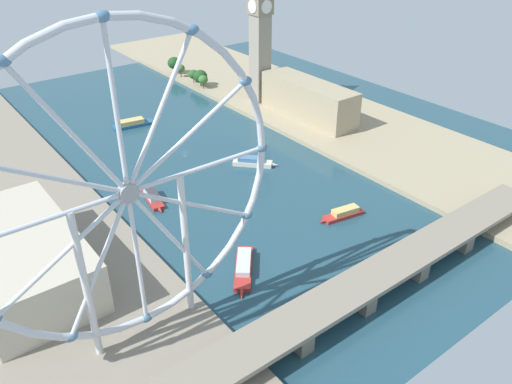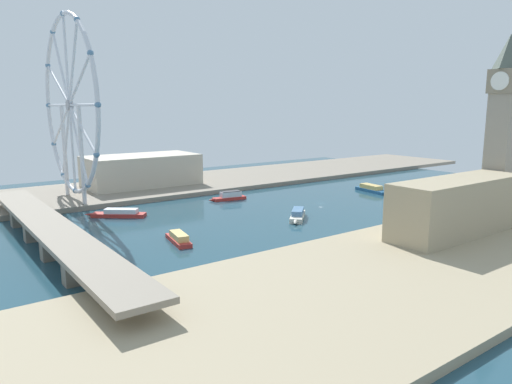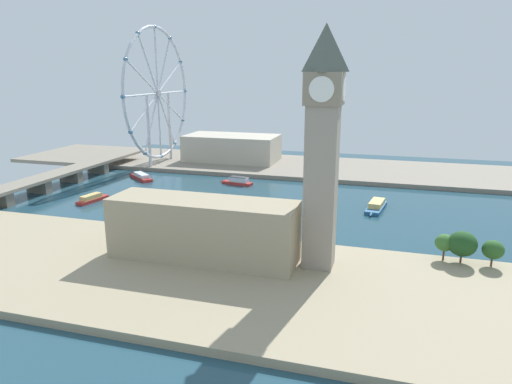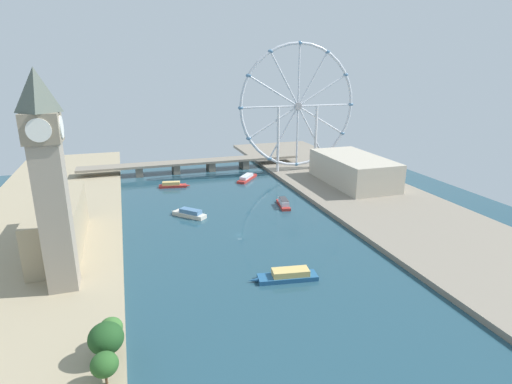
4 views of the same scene
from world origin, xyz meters
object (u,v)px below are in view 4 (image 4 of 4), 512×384
at_px(parliament_block, 59,224).
at_px(tour_boat_3, 173,185).
at_px(tour_boat_0, 189,213).
at_px(tour_boat_2, 288,275).
at_px(clock_tower, 50,181).
at_px(river_bridge, 193,163).
at_px(tour_boat_4, 247,178).
at_px(ferris_wheel, 298,107).
at_px(riverside_hall, 353,170).
at_px(tour_boat_1, 283,203).

distance_m(parliament_block, tour_boat_3, 126.13).
distance_m(tour_boat_0, tour_boat_2, 101.59).
bearing_deg(tour_boat_2, tour_boat_0, -64.45).
bearing_deg(tour_boat_3, clock_tower, -102.90).
xyz_separation_m(river_bridge, tour_boat_3, (-25.03, -47.02, -5.54)).
bearing_deg(tour_boat_4, clock_tower, 179.17).
xyz_separation_m(ferris_wheel, riverside_hall, (26.14, -54.60, -45.83)).
height_order(ferris_wheel, tour_boat_4, ferris_wheel).
distance_m(clock_tower, tour_boat_0, 113.34).
relative_size(tour_boat_0, tour_boat_4, 0.78).
bearing_deg(ferris_wheel, parliament_block, -147.79).
height_order(tour_boat_0, tour_boat_3, tour_boat_0).
relative_size(parliament_block, riverside_hall, 0.98).
height_order(riverside_hall, tour_boat_1, riverside_hall).
distance_m(riverside_hall, tour_boat_3, 146.51).
bearing_deg(riverside_hall, tour_boat_1, -157.75).
xyz_separation_m(riverside_hall, tour_boat_0, (-137.75, -29.59, -11.79)).
xyz_separation_m(clock_tower, tour_boat_3, (64.06, 150.31, -48.69)).
height_order(clock_tower, ferris_wheel, ferris_wheel).
bearing_deg(ferris_wheel, tour_boat_3, -173.86).
bearing_deg(tour_boat_4, parliament_block, 167.53).
height_order(tour_boat_2, tour_boat_4, tour_boat_2).
distance_m(tour_boat_0, tour_boat_3, 72.00).
xyz_separation_m(parliament_block, ferris_wheel, (184.04, 115.96, 44.32)).
distance_m(ferris_wheel, riverside_hall, 75.93).
height_order(parliament_block, tour_boat_2, parliament_block).
bearing_deg(tour_boat_1, ferris_wheel, -18.95).
height_order(clock_tower, tour_boat_1, clock_tower).
height_order(tour_boat_2, tour_boat_3, tour_boat_2).
relative_size(tour_boat_3, tour_boat_4, 0.88).
height_order(clock_tower, tour_boat_3, clock_tower).
distance_m(tour_boat_0, tour_boat_1, 66.19).
bearing_deg(clock_tower, parliament_block, 97.81).
height_order(clock_tower, riverside_hall, clock_tower).
bearing_deg(tour_boat_2, riverside_hall, -122.10).
height_order(riverside_hall, tour_boat_3, riverside_hall).
relative_size(ferris_wheel, river_bridge, 0.55).
height_order(tour_boat_0, tour_boat_2, tour_boat_0).
xyz_separation_m(ferris_wheel, tour_boat_2, (-81.42, -181.18, -57.76)).
relative_size(tour_boat_1, tour_boat_4, 0.89).
bearing_deg(ferris_wheel, tour_boat_4, -169.98).
bearing_deg(ferris_wheel, tour_boat_1, -118.44).
xyz_separation_m(ferris_wheel, tour_boat_0, (-111.61, -84.18, -57.62)).
distance_m(tour_boat_1, tour_boat_2, 103.75).
xyz_separation_m(tour_boat_0, tour_boat_3, (-1.98, 71.97, -0.24)).
distance_m(tour_boat_1, tour_boat_3, 98.91).
xyz_separation_m(river_bridge, tour_boat_1, (43.15, -118.68, -5.14)).
bearing_deg(tour_boat_3, parliament_block, -113.99).
bearing_deg(tour_boat_4, river_bridge, 80.86).
distance_m(parliament_block, tour_boat_0, 80.20).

